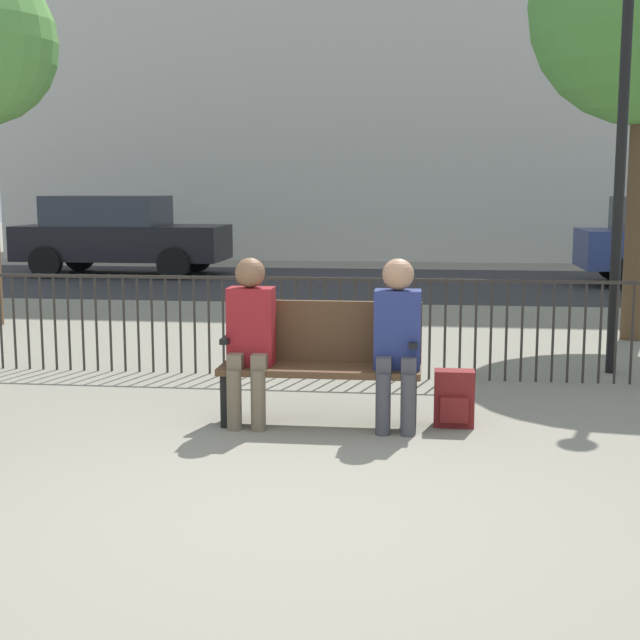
{
  "coord_description": "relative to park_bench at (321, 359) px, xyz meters",
  "views": [
    {
      "loc": [
        0.78,
        -4.66,
        1.77
      ],
      "look_at": [
        0.0,
        1.84,
        0.8
      ],
      "focal_mm": 50.0,
      "sensor_mm": 36.0,
      "label": 1
    }
  ],
  "objects": [
    {
      "name": "park_bench",
      "position": [
        0.0,
        0.0,
        0.0
      ],
      "size": [
        1.51,
        0.45,
        0.92
      ],
      "color": "#4C331E",
      "rests_on": "ground"
    },
    {
      "name": "seated_person_0",
      "position": [
        -0.52,
        -0.12,
        0.22
      ],
      "size": [
        0.34,
        0.39,
        1.26
      ],
      "color": "brown",
      "rests_on": "ground"
    },
    {
      "name": "backpack",
      "position": [
        1.0,
        -0.0,
        -0.28
      ],
      "size": [
        0.3,
        0.21,
        0.43
      ],
      "color": "maroon",
      "rests_on": "ground"
    },
    {
      "name": "ground_plane",
      "position": [
        0.0,
        -1.92,
        -0.49
      ],
      "size": [
        80.0,
        80.0,
        0.0
      ],
      "primitive_type": "plane",
      "color": "gray"
    },
    {
      "name": "lamp_post",
      "position": [
        2.57,
        2.16,
        2.01
      ],
      "size": [
        0.28,
        0.28,
        3.79
      ],
      "color": "black",
      "rests_on": "ground"
    },
    {
      "name": "fence_railing",
      "position": [
        -0.02,
        1.65,
        0.07
      ],
      "size": [
        9.01,
        0.03,
        0.95
      ],
      "color": "#2D2823",
      "rests_on": "ground"
    },
    {
      "name": "seated_person_1",
      "position": [
        0.58,
        -0.12,
        0.23
      ],
      "size": [
        0.34,
        0.39,
        1.27
      ],
      "color": "#3D3D42",
      "rests_on": "ground"
    },
    {
      "name": "street_surface",
      "position": [
        0.0,
        10.08,
        -0.48
      ],
      "size": [
        24.0,
        6.0,
        0.01
      ],
      "color": "#2B2B2D",
      "rests_on": "ground"
    },
    {
      "name": "parked_car_1",
      "position": [
        -5.5,
        11.09,
        0.36
      ],
      "size": [
        4.2,
        1.94,
        1.62
      ],
      "color": "black",
      "rests_on": "ground"
    }
  ]
}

